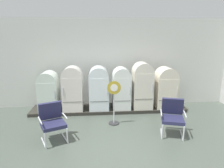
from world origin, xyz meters
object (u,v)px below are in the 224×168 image
object	(u,v)px
refrigerator_5	(166,86)
armchair_left	(52,120)
armchair_right	(172,115)
sign_stand	(114,105)
refrigerator_0	(49,90)
refrigerator_1	(73,87)
refrigerator_4	(142,84)
refrigerator_3	(121,87)
refrigerator_2	(99,87)

from	to	relation	value
refrigerator_5	armchair_left	bearing A→B (deg)	-152.43
armchair_right	sign_stand	world-z (taller)	sign_stand
armchair_right	armchair_left	bearing A→B (deg)	-178.83
refrigerator_0	sign_stand	bearing A→B (deg)	-26.48
refrigerator_1	refrigerator_4	bearing A→B (deg)	0.60
refrigerator_3	refrigerator_4	world-z (taller)	refrigerator_4
refrigerator_1	refrigerator_3	distance (m)	1.70
armchair_left	sign_stand	size ratio (longest dim) A/B	0.73
refrigerator_1	armchair_right	distance (m)	3.41
refrigerator_5	refrigerator_4	bearing A→B (deg)	-179.10
refrigerator_3	refrigerator_5	world-z (taller)	refrigerator_3
refrigerator_0	armchair_left	bearing A→B (deg)	-75.67
refrigerator_2	refrigerator_0	bearing A→B (deg)	-179.74
refrigerator_3	armchair_left	size ratio (longest dim) A/B	1.49
refrigerator_3	refrigerator_5	size ratio (longest dim) A/B	1.01
refrigerator_4	armchair_right	distance (m)	1.92
refrigerator_1	sign_stand	distance (m)	1.72
armchair_right	sign_stand	xyz separation A→B (m)	(-1.54, 0.76, 0.07)
refrigerator_5	sign_stand	xyz separation A→B (m)	(-1.96, -1.07, -0.26)
refrigerator_1	refrigerator_2	size ratio (longest dim) A/B	1.02
refrigerator_3	sign_stand	bearing A→B (deg)	-108.76
refrigerator_0	armchair_right	xyz separation A→B (m)	(3.70, -1.84, -0.28)
refrigerator_0	sign_stand	size ratio (longest dim) A/B	1.00
refrigerator_1	refrigerator_3	size ratio (longest dim) A/B	1.04
refrigerator_3	armchair_right	world-z (taller)	refrigerator_3
refrigerator_1	refrigerator_4	size ratio (longest dim) A/B	0.93
refrigerator_2	armchair_left	distance (m)	2.30
armchair_left	refrigerator_4	bearing A→B (deg)	34.17
refrigerator_5	armchair_right	xyz separation A→B (m)	(-0.43, -1.83, -0.32)
sign_stand	refrigerator_5	bearing A→B (deg)	28.63
refrigerator_2	refrigerator_1	bearing A→B (deg)	-176.73
refrigerator_2	refrigerator_5	xyz separation A→B (m)	(2.40, -0.01, -0.03)
refrigerator_2	refrigerator_5	distance (m)	2.40
refrigerator_0	armchair_left	world-z (taller)	refrigerator_0
armchair_left	armchair_right	size ratio (longest dim) A/B	1.00
refrigerator_5	sign_stand	world-z (taller)	refrigerator_5
refrigerator_1	refrigerator_5	size ratio (longest dim) A/B	1.05
refrigerator_3	refrigerator_2	bearing A→B (deg)	178.61
refrigerator_4	refrigerator_5	size ratio (longest dim) A/B	1.13
refrigerator_2	sign_stand	distance (m)	1.20
refrigerator_1	armchair_right	size ratio (longest dim) A/B	1.55
refrigerator_1	refrigerator_5	world-z (taller)	refrigerator_1
sign_stand	refrigerator_2	bearing A→B (deg)	111.98
refrigerator_2	refrigerator_5	size ratio (longest dim) A/B	1.04
refrigerator_5	armchair_left	world-z (taller)	refrigerator_5
refrigerator_2	armchair_left	size ratio (longest dim) A/B	1.52
refrigerator_4	armchair_right	world-z (taller)	refrigerator_4
sign_stand	refrigerator_4	bearing A→B (deg)	43.79
refrigerator_0	refrigerator_2	bearing A→B (deg)	0.26
refrigerator_2	refrigerator_3	world-z (taller)	refrigerator_2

